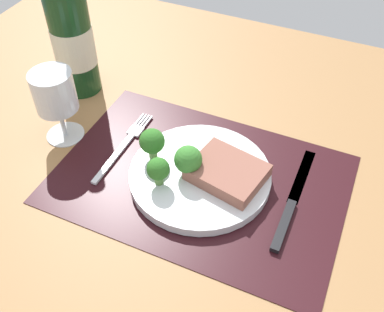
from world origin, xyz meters
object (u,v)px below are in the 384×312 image
plate (200,175)px  fork (124,146)px  steak (227,172)px  wine_bottle (72,39)px  wine_glass (55,95)px  knife (291,205)px

plate → fork: size_ratio=1.23×
plate → steak: 4.96cm
plate → wine_bottle: 36.83cm
steak → wine_glass: 32.37cm
fork → wine_glass: 14.58cm
steak → knife: steak is taller
plate → knife: bearing=2.0°
steak → wine_bottle: bearing=160.9°
plate → knife: plate is taller
knife → wine_bottle: wine_bottle is taller
knife → wine_glass: bearing=-179.2°
plate → wine_glass: wine_glass is taller
fork → plate: bearing=-3.5°
wine_bottle → plate: bearing=-22.6°
wine_bottle → wine_glass: (5.32, -13.54, -2.28)cm
steak → fork: bearing=178.1°
plate → steak: size_ratio=2.06×
knife → wine_glass: 43.69cm
fork → knife: bearing=0.1°
wine_bottle → wine_glass: wine_bottle is taller
plate → wine_glass: bearing=179.9°
steak → fork: (-20.11, 0.66, -2.53)cm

